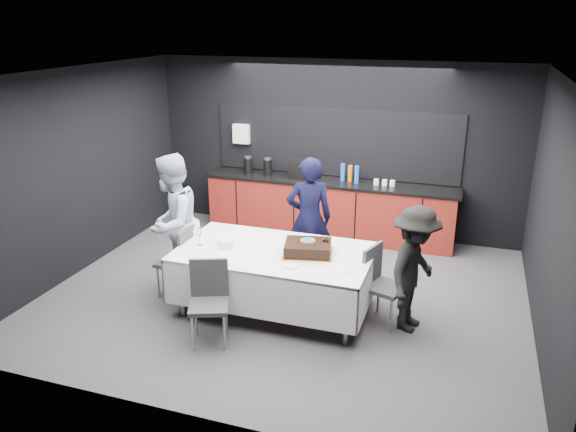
# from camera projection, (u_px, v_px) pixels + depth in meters

# --- Properties ---
(ground) EXTENTS (6.00, 6.00, 0.00)m
(ground) POSITION_uv_depth(u_px,v_px,m) (286.00, 294.00, 7.31)
(ground) COLOR #404045
(ground) RESTS_ON ground
(room_shell) EXTENTS (6.04, 5.04, 2.82)m
(room_shell) POSITION_uv_depth(u_px,v_px,m) (285.00, 155.00, 6.69)
(room_shell) COLOR white
(room_shell) RESTS_ON ground
(kitchenette) EXTENTS (4.10, 0.64, 2.05)m
(kitchenette) POSITION_uv_depth(u_px,v_px,m) (328.00, 204.00, 9.11)
(kitchenette) COLOR maroon
(kitchenette) RESTS_ON ground
(party_table) EXTENTS (2.32, 1.32, 0.78)m
(party_table) POSITION_uv_depth(u_px,v_px,m) (275.00, 261.00, 6.74)
(party_table) COLOR #99999E
(party_table) RESTS_ON ground
(cake_assembly) EXTENTS (0.67, 0.58, 0.18)m
(cake_assembly) POSITION_uv_depth(u_px,v_px,m) (308.00, 248.00, 6.59)
(cake_assembly) COLOR gold
(cake_assembly) RESTS_ON party_table
(plate_stack) EXTENTS (0.21, 0.21, 0.10)m
(plate_stack) POSITION_uv_depth(u_px,v_px,m) (226.00, 243.00, 6.79)
(plate_stack) COLOR white
(plate_stack) RESTS_ON party_table
(loose_plate_near) EXTENTS (0.22, 0.22, 0.01)m
(loose_plate_near) POSITION_uv_depth(u_px,v_px,m) (227.00, 260.00, 6.42)
(loose_plate_near) COLOR white
(loose_plate_near) RESTS_ON party_table
(loose_plate_right_a) EXTENTS (0.19, 0.19, 0.01)m
(loose_plate_right_a) POSITION_uv_depth(u_px,v_px,m) (347.00, 257.00, 6.49)
(loose_plate_right_a) COLOR white
(loose_plate_right_a) RESTS_ON party_table
(loose_plate_right_b) EXTENTS (0.19, 0.19, 0.01)m
(loose_plate_right_b) POSITION_uv_depth(u_px,v_px,m) (343.00, 271.00, 6.16)
(loose_plate_right_b) COLOR white
(loose_plate_right_b) RESTS_ON party_table
(loose_plate_far) EXTENTS (0.20, 0.20, 0.01)m
(loose_plate_far) POSITION_uv_depth(u_px,v_px,m) (295.00, 237.00, 7.11)
(loose_plate_far) COLOR white
(loose_plate_far) RESTS_ON party_table
(fork_pile) EXTENTS (0.16, 0.13, 0.02)m
(fork_pile) POSITION_uv_depth(u_px,v_px,m) (290.00, 267.00, 6.24)
(fork_pile) COLOR white
(fork_pile) RESTS_ON party_table
(champagne_flute) EXTENTS (0.06, 0.06, 0.22)m
(champagne_flute) POSITION_uv_depth(u_px,v_px,m) (199.00, 233.00, 6.80)
(champagne_flute) COLOR white
(champagne_flute) RESTS_ON party_table
(chair_left) EXTENTS (0.42, 0.42, 0.92)m
(chair_left) POSITION_uv_depth(u_px,v_px,m) (180.00, 257.00, 7.13)
(chair_left) COLOR #313237
(chair_left) RESTS_ON ground
(chair_right) EXTENTS (0.53, 0.53, 0.92)m
(chair_right) POSITION_uv_depth(u_px,v_px,m) (380.00, 279.00, 6.52)
(chair_right) COLOR #313237
(chair_right) RESTS_ON ground
(chair_near) EXTENTS (0.54, 0.54, 0.92)m
(chair_near) POSITION_uv_depth(u_px,v_px,m) (209.00, 295.00, 6.14)
(chair_near) COLOR #313237
(chair_near) RESTS_ON ground
(person_center) EXTENTS (0.73, 0.61, 1.70)m
(person_center) POSITION_uv_depth(u_px,v_px,m) (309.00, 219.00, 7.54)
(person_center) COLOR black
(person_center) RESTS_ON ground
(person_left) EXTENTS (0.69, 0.89, 1.81)m
(person_left) POSITION_uv_depth(u_px,v_px,m) (173.00, 224.00, 7.20)
(person_left) COLOR #A0B6CA
(person_left) RESTS_ON ground
(person_right) EXTENTS (0.77, 1.06, 1.48)m
(person_right) POSITION_uv_depth(u_px,v_px,m) (414.00, 269.00, 6.29)
(person_right) COLOR black
(person_right) RESTS_ON ground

